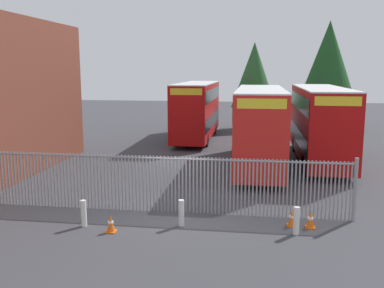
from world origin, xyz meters
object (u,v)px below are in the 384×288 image
(bollard_near_left, at_px, (84,213))
(traffic_cone_by_gate, at_px, (311,220))
(traffic_cone_near_kerb, at_px, (111,224))
(double_decker_bus_behind_fence_right, at_px, (197,108))
(bollard_center_front, at_px, (181,213))
(double_decker_bus_near_gate, at_px, (260,124))
(bollard_near_right, at_px, (296,221))
(double_decker_bus_behind_fence_left, at_px, (320,121))
(traffic_cone_mid_forecourt, at_px, (292,218))

(bollard_near_left, relative_size, traffic_cone_by_gate, 1.61)
(traffic_cone_by_gate, height_order, traffic_cone_near_kerb, same)
(double_decker_bus_behind_fence_right, distance_m, bollard_center_front, 19.42)
(traffic_cone_near_kerb, bearing_deg, bollard_near_left, 160.58)
(double_decker_bus_near_gate, xyz_separation_m, traffic_cone_by_gate, (1.74, -9.43, -2.13))
(bollard_near_left, xyz_separation_m, traffic_cone_near_kerb, (1.12, -0.39, -0.19))
(bollard_center_front, distance_m, traffic_cone_by_gate, 4.52)
(bollard_near_left, bearing_deg, bollard_center_front, 8.94)
(bollard_near_right, bearing_deg, bollard_center_front, 176.82)
(double_decker_bus_behind_fence_left, height_order, traffic_cone_mid_forecourt, double_decker_bus_behind_fence_left)
(traffic_cone_by_gate, xyz_separation_m, traffic_cone_mid_forecourt, (-0.63, 0.06, 0.00))
(bollard_center_front, bearing_deg, bollard_near_left, -171.06)
(double_decker_bus_near_gate, distance_m, traffic_cone_by_gate, 9.82)
(double_decker_bus_behind_fence_left, xyz_separation_m, traffic_cone_mid_forecourt, (-2.42, -11.38, -2.13))
(traffic_cone_near_kerb, bearing_deg, traffic_cone_mid_forecourt, 13.43)
(double_decker_bus_near_gate, bearing_deg, traffic_cone_by_gate, -79.56)
(bollard_near_right, bearing_deg, traffic_cone_by_gate, 51.42)
(bollard_near_left, relative_size, traffic_cone_near_kerb, 1.61)
(double_decker_bus_behind_fence_left, relative_size, bollard_near_right, 11.38)
(bollard_center_front, relative_size, traffic_cone_by_gate, 1.61)
(double_decker_bus_near_gate, relative_size, traffic_cone_near_kerb, 18.32)
(double_decker_bus_near_gate, xyz_separation_m, traffic_cone_mid_forecourt, (1.11, -9.37, -2.13))
(traffic_cone_by_gate, bearing_deg, traffic_cone_near_kerb, -168.27)
(bollard_center_front, height_order, traffic_cone_mid_forecourt, bollard_center_front)
(double_decker_bus_behind_fence_left, relative_size, traffic_cone_mid_forecourt, 18.32)
(double_decker_bus_near_gate, bearing_deg, double_decker_bus_behind_fence_right, 117.27)
(bollard_near_right, relative_size, traffic_cone_by_gate, 1.61)
(bollard_near_left, xyz_separation_m, bollard_near_right, (7.33, 0.32, 0.00))
(bollard_near_right, xyz_separation_m, traffic_cone_by_gate, (0.56, 0.70, -0.19))
(bollard_near_right, height_order, traffic_cone_by_gate, bollard_near_right)
(double_decker_bus_behind_fence_right, height_order, traffic_cone_near_kerb, double_decker_bus_behind_fence_right)
(bollard_center_front, bearing_deg, double_decker_bus_behind_fence_right, 96.07)
(traffic_cone_mid_forecourt, bearing_deg, bollard_near_left, -171.59)
(bollard_near_left, bearing_deg, double_decker_bus_behind_fence_left, 52.15)
(double_decker_bus_behind_fence_right, bearing_deg, bollard_center_front, -83.93)
(double_decker_bus_behind_fence_left, xyz_separation_m, bollard_near_right, (-2.35, -12.14, -1.95))
(bollard_center_front, distance_m, traffic_cone_mid_forecourt, 3.91)
(bollard_near_left, distance_m, traffic_cone_mid_forecourt, 7.34)
(double_decker_bus_behind_fence_left, height_order, traffic_cone_near_kerb, double_decker_bus_behind_fence_left)
(double_decker_bus_behind_fence_right, bearing_deg, traffic_cone_mid_forecourt, -72.45)
(double_decker_bus_behind_fence_left, bearing_deg, bollard_near_left, -127.85)
(double_decker_bus_behind_fence_left, bearing_deg, bollard_center_front, -117.80)
(double_decker_bus_behind_fence_right, relative_size, bollard_near_right, 11.38)
(bollard_near_right, bearing_deg, double_decker_bus_behind_fence_left, 79.06)
(traffic_cone_near_kerb, bearing_deg, traffic_cone_by_gate, 11.73)
(double_decker_bus_behind_fence_right, distance_m, traffic_cone_by_gate, 19.96)
(double_decker_bus_behind_fence_right, height_order, bollard_center_front, double_decker_bus_behind_fence_right)
(bollard_near_left, bearing_deg, double_decker_bus_near_gate, 59.51)
(bollard_near_right, xyz_separation_m, traffic_cone_mid_forecourt, (-0.07, 0.76, -0.19))
(traffic_cone_mid_forecourt, bearing_deg, double_decker_bus_near_gate, 96.74)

